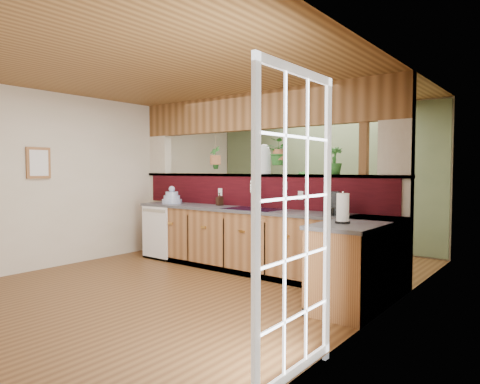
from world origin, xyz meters
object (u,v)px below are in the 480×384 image
Objects in this scene: faucet at (255,191)px; shelving_console at (278,218)px; coffee_maker at (333,204)px; paper_towel at (343,209)px; glass_jar at (264,159)px; dish_stack at (172,198)px; soap_dispenser at (220,199)px.

faucet is 2.41m from shelving_console.
paper_towel is (0.46, -0.72, 0.02)m from coffee_maker.
faucet is 0.30× the size of shelving_console.
dish_stack is at bearing -165.55° from glass_jar.
glass_jar reaches higher than soap_dispenser.
coffee_maker is (1.30, -0.17, -0.11)m from faucet.
shelving_console is (-0.30, 2.13, -0.50)m from soap_dispenser.
soap_dispenser is (-0.66, -0.01, -0.14)m from faucet.
shelving_console is at bearing 114.49° from faucet.
paper_towel reaches higher than soap_dispenser.
dish_stack is (-1.54, -0.18, -0.15)m from faucet.
glass_jar reaches higher than coffee_maker.
glass_jar reaches higher than shelving_console.
coffee_maker is 0.86× the size of paper_towel.
soap_dispenser is 1.97m from coffee_maker.
paper_towel reaches higher than shelving_console.
glass_jar is (-1.75, 1.11, 0.56)m from paper_towel.
paper_towel is at bearing -32.29° from glass_jar.
paper_towel is at bearing -19.92° from soap_dispenser.
shelving_console is at bearing 112.55° from coffee_maker.
dish_stack is 1.72m from glass_jar.
soap_dispenser is at bearing -161.11° from glass_jar.
faucet is 1.02× the size of glass_jar.
glass_jar is at bearing 147.71° from paper_towel.
faucet reaches higher than dish_stack.
glass_jar is (-1.30, 0.39, 0.58)m from coffee_maker.
faucet is at bearing 153.16° from paper_towel.
faucet reaches higher than soap_dispenser.
paper_towel is (3.30, -0.71, 0.06)m from dish_stack.
soap_dispenser is 0.94m from glass_jar.
dish_stack is 2.85m from coffee_maker.
glass_jar is 2.41m from shelving_console.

